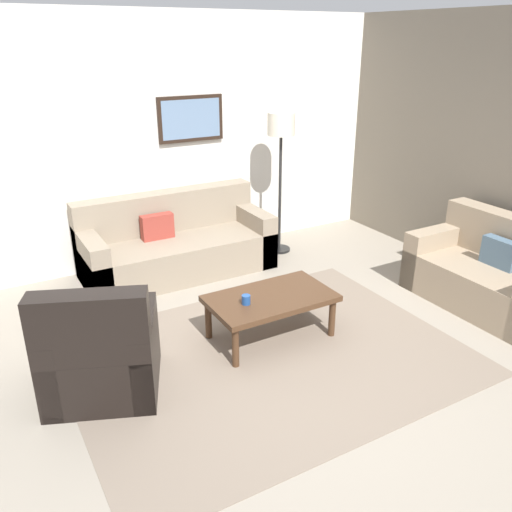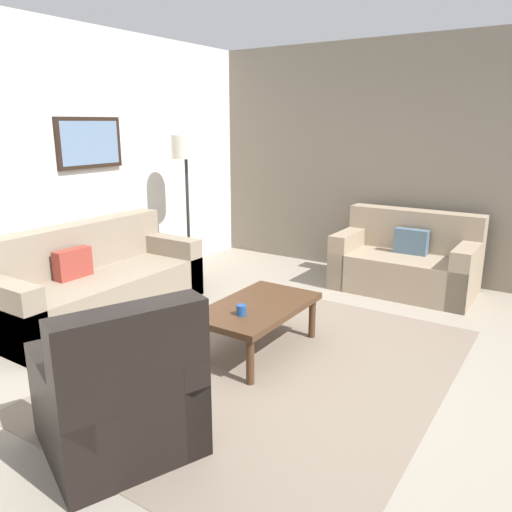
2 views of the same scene
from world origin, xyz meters
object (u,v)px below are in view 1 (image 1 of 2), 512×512
couch_loveseat (493,275)px  cup (246,300)px  framed_artwork (191,119)px  coffee_table (271,301)px  lamp_standing (281,139)px  couch_main (175,246)px  armchair_leather (101,358)px

couch_loveseat → cup: bearing=168.5°
framed_artwork → coffee_table: bearing=-96.8°
lamp_standing → couch_loveseat: bearing=-64.2°
coffee_table → framed_artwork: 2.59m
couch_main → coffee_table: 1.84m
cup → framed_artwork: size_ratio=0.10×
armchair_leather → cup: armchair_leather is taller
framed_artwork → cup: bearing=-103.1°
couch_loveseat → cup: size_ratio=18.39×
couch_main → lamp_standing: 1.76m
couch_loveseat → armchair_leather: size_ratio=1.44×
couch_main → cup: 1.86m
couch_main → couch_loveseat: same height
armchair_leather → framed_artwork: framed_artwork is taller
lamp_standing → couch_main: bearing=176.1°
lamp_standing → coffee_table: bearing=-124.3°
cup → framed_artwork: bearing=76.9°
coffee_table → cup: (-0.26, -0.03, 0.09)m
couch_loveseat → framed_artwork: 3.68m
couch_main → armchair_leather: armchair_leather is taller
couch_loveseat → coffee_table: size_ratio=1.37×
lamp_standing → framed_artwork: framed_artwork is taller
couch_loveseat → coffee_table: couch_loveseat is taller
armchair_leather → lamp_standing: bearing=33.8°
couch_main → cup: (-0.08, -1.85, 0.15)m
couch_main → lamp_standing: bearing=-3.9°
couch_main → lamp_standing: size_ratio=1.24×
couch_main → coffee_table: couch_main is taller
couch_loveseat → framed_artwork: (-2.02, 2.77, 1.34)m
couch_loveseat → lamp_standing: 2.76m
couch_main → lamp_standing: (1.36, -0.09, 1.11)m
armchair_leather → lamp_standing: (2.70, 1.81, 1.10)m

